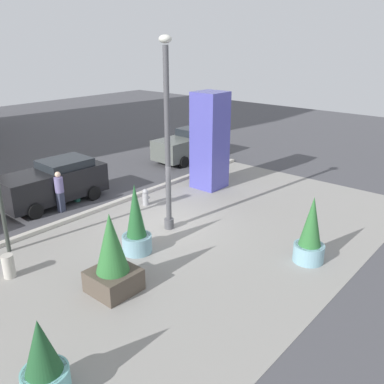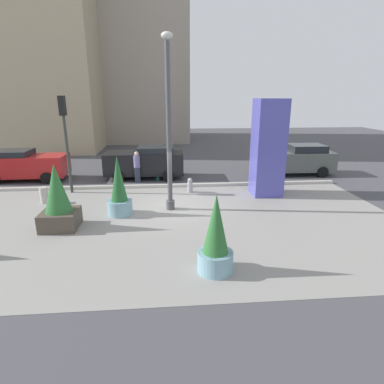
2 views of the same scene
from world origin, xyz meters
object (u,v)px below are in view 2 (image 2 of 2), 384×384
(traffic_light_far_side, at_px, (65,129))
(pedestrian_on_sidewalk, at_px, (157,163))
(fire_hydrant, at_px, (190,185))
(pedestrian_crossing, at_px, (137,165))
(potted_plant_mid_plaza, at_px, (58,201))
(car_far_lane, at_px, (25,165))
(car_curb_east, at_px, (146,162))
(concrete_bollard, at_px, (44,195))
(lamp_post, at_px, (169,129))
(car_intersection, at_px, (296,159))
(potted_plant_by_pillar, at_px, (216,240))
(potted_plant_near_left, at_px, (119,192))
(art_pillar_blue, at_px, (268,148))

(traffic_light_far_side, distance_m, pedestrian_on_sidewalk, 5.27)
(fire_hydrant, bearing_deg, pedestrian_crossing, 142.12)
(pedestrian_on_sidewalk, bearing_deg, potted_plant_mid_plaza, -116.88)
(car_far_lane, bearing_deg, car_curb_east, -0.24)
(potted_plant_mid_plaza, height_order, concrete_bollard, potted_plant_mid_plaza)
(potted_plant_mid_plaza, distance_m, traffic_light_far_side, 5.11)
(lamp_post, distance_m, pedestrian_on_sidewalk, 5.67)
(car_curb_east, bearing_deg, lamp_post, -76.71)
(concrete_bollard, relative_size, car_far_lane, 0.17)
(car_intersection, height_order, pedestrian_crossing, car_intersection)
(potted_plant_by_pillar, distance_m, car_intersection, 12.83)
(lamp_post, xyz_separation_m, car_intersection, (7.86, 5.76, -2.49))
(potted_plant_by_pillar, distance_m, fire_hydrant, 7.60)
(car_far_lane, height_order, pedestrian_on_sidewalk, pedestrian_on_sidewalk)
(lamp_post, relative_size, fire_hydrant, 9.30)
(lamp_post, distance_m, traffic_light_far_side, 5.71)
(traffic_light_far_side, distance_m, car_far_lane, 4.86)
(potted_plant_near_left, xyz_separation_m, pedestrian_crossing, (0.32, 5.04, -0.01))
(traffic_light_far_side, xyz_separation_m, car_intersection, (12.78, 2.87, -2.24))
(lamp_post, bearing_deg, art_pillar_blue, 20.79)
(potted_plant_near_left, distance_m, car_far_lane, 8.68)
(potted_plant_by_pillar, relative_size, pedestrian_on_sidewalk, 1.26)
(art_pillar_blue, bearing_deg, fire_hydrant, 170.66)
(concrete_bollard, height_order, car_intersection, car_intersection)
(car_intersection, xyz_separation_m, car_curb_east, (-9.19, -0.12, 0.04))
(potted_plant_near_left, height_order, pedestrian_crossing, potted_plant_near_left)
(potted_plant_near_left, bearing_deg, fire_hydrant, 42.70)
(car_intersection, bearing_deg, potted_plant_mid_plaza, -148.06)
(potted_plant_near_left, xyz_separation_m, car_curb_east, (0.74, 6.10, -0.04))
(lamp_post, bearing_deg, car_intersection, 36.22)
(concrete_bollard, bearing_deg, potted_plant_by_pillar, -43.47)
(potted_plant_near_left, bearing_deg, pedestrian_crossing, 86.36)
(art_pillar_blue, xyz_separation_m, traffic_light_far_side, (-9.65, 1.09, 0.87))
(traffic_light_far_side, height_order, car_curb_east, traffic_light_far_side)
(potted_plant_near_left, height_order, concrete_bollard, potted_plant_near_left)
(pedestrian_crossing, bearing_deg, concrete_bollard, -140.31)
(potted_plant_by_pillar, bearing_deg, art_pillar_blue, 62.71)
(car_far_lane, relative_size, pedestrian_on_sidewalk, 2.52)
(fire_hydrant, xyz_separation_m, car_curb_east, (-2.37, 3.24, 0.59))
(car_curb_east, bearing_deg, pedestrian_on_sidewalk, -38.57)
(car_intersection, bearing_deg, car_far_lane, -179.68)
(lamp_post, xyz_separation_m, potted_plant_near_left, (-2.07, -0.46, -2.41))
(art_pillar_blue, distance_m, concrete_bollard, 10.61)
(art_pillar_blue, xyz_separation_m, car_far_lane, (-12.94, 3.87, -1.39))
(car_intersection, bearing_deg, car_curb_east, -179.26)
(concrete_bollard, bearing_deg, pedestrian_crossing, 39.69)
(lamp_post, relative_size, car_curb_east, 1.52)
(pedestrian_on_sidewalk, bearing_deg, car_curb_east, 141.43)
(potted_plant_by_pillar, height_order, car_curb_east, potted_plant_by_pillar)
(art_pillar_blue, bearing_deg, lamp_post, -159.21)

